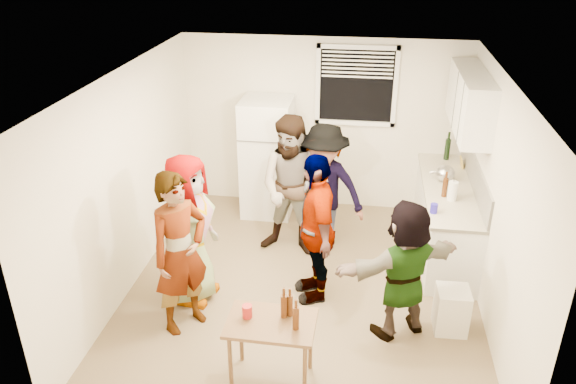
% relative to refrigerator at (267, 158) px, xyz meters
% --- Properties ---
extents(room, '(4.00, 4.50, 2.50)m').
position_rel_refrigerator_xyz_m(room, '(0.75, -1.88, -0.85)').
color(room, white).
rests_on(room, ground).
extents(window, '(1.12, 0.10, 1.06)m').
position_rel_refrigerator_xyz_m(window, '(1.20, 0.33, 1.00)').
color(window, white).
rests_on(window, room).
extents(refrigerator, '(0.70, 0.70, 1.70)m').
position_rel_refrigerator_xyz_m(refrigerator, '(0.00, 0.00, 0.00)').
color(refrigerator, white).
rests_on(refrigerator, ground).
extents(counter_lower, '(0.60, 2.20, 0.86)m').
position_rel_refrigerator_xyz_m(counter_lower, '(2.45, -0.73, -0.42)').
color(counter_lower, white).
rests_on(counter_lower, ground).
extents(countertop, '(0.64, 2.22, 0.04)m').
position_rel_refrigerator_xyz_m(countertop, '(2.45, -0.73, 0.03)').
color(countertop, beige).
rests_on(countertop, counter_lower).
extents(backsplash, '(0.03, 2.20, 0.36)m').
position_rel_refrigerator_xyz_m(backsplash, '(2.74, -0.73, 0.23)').
color(backsplash, '#ADA89E').
rests_on(backsplash, countertop).
extents(upper_cabinets, '(0.34, 1.60, 0.70)m').
position_rel_refrigerator_xyz_m(upper_cabinets, '(2.58, -0.53, 1.10)').
color(upper_cabinets, white).
rests_on(upper_cabinets, room).
extents(kettle, '(0.30, 0.27, 0.22)m').
position_rel_refrigerator_xyz_m(kettle, '(2.40, -0.56, 0.05)').
color(kettle, silver).
rests_on(kettle, countertop).
extents(paper_towel, '(0.11, 0.11, 0.24)m').
position_rel_refrigerator_xyz_m(paper_towel, '(2.43, -1.11, 0.05)').
color(paper_towel, white).
rests_on(paper_towel, countertop).
extents(wine_bottle, '(0.07, 0.07, 0.29)m').
position_rel_refrigerator_xyz_m(wine_bottle, '(2.50, 0.18, 0.05)').
color(wine_bottle, black).
rests_on(wine_bottle, countertop).
extents(beer_bottle_counter, '(0.06, 0.06, 0.24)m').
position_rel_refrigerator_xyz_m(beer_bottle_counter, '(2.35, -1.02, 0.05)').
color(beer_bottle_counter, '#47230C').
rests_on(beer_bottle_counter, countertop).
extents(blue_cup, '(0.08, 0.08, 0.11)m').
position_rel_refrigerator_xyz_m(blue_cup, '(2.19, -1.47, 0.05)').
color(blue_cup, '#271DAF').
rests_on(blue_cup, countertop).
extents(picture_frame, '(0.02, 0.16, 0.14)m').
position_rel_refrigerator_xyz_m(picture_frame, '(2.67, -0.07, 0.12)').
color(picture_frame, gold).
rests_on(picture_frame, countertop).
extents(trash_bin, '(0.34, 0.34, 0.49)m').
position_rel_refrigerator_xyz_m(trash_bin, '(2.37, -2.38, -0.60)').
color(trash_bin, silver).
rests_on(trash_bin, ground).
extents(serving_table, '(0.80, 0.54, 0.67)m').
position_rel_refrigerator_xyz_m(serving_table, '(0.64, -3.36, -0.85)').
color(serving_table, brown).
rests_on(serving_table, ground).
extents(beer_bottle_table, '(0.06, 0.06, 0.21)m').
position_rel_refrigerator_xyz_m(beer_bottle_table, '(0.79, -3.25, -0.18)').
color(beer_bottle_table, '#47230C').
rests_on(beer_bottle_table, serving_table).
extents(red_cup, '(0.09, 0.09, 0.12)m').
position_rel_refrigerator_xyz_m(red_cup, '(0.42, -3.33, -0.18)').
color(red_cup, '#AB1F1C').
rests_on(red_cup, serving_table).
extents(guest_grey, '(1.86, 1.15, 0.55)m').
position_rel_refrigerator_xyz_m(guest_grey, '(-0.46, -2.21, -0.85)').
color(guest_grey, gray).
rests_on(guest_grey, ground).
extents(guest_stripe, '(1.80, 1.57, 0.42)m').
position_rel_refrigerator_xyz_m(guest_stripe, '(-0.40, -2.70, -0.85)').
color(guest_stripe, '#141933').
rests_on(guest_stripe, ground).
extents(guest_back_left, '(1.12, 1.93, 0.69)m').
position_rel_refrigerator_xyz_m(guest_back_left, '(0.53, -1.07, -0.85)').
color(guest_back_left, brown).
rests_on(guest_back_left, ground).
extents(guest_back_right, '(1.52, 1.93, 0.63)m').
position_rel_refrigerator_xyz_m(guest_back_right, '(0.89, -0.90, -0.85)').
color(guest_back_right, '#46464C').
rests_on(guest_back_right, ground).
extents(guest_black, '(1.97, 1.49, 0.43)m').
position_rel_refrigerator_xyz_m(guest_black, '(0.90, -1.97, -0.85)').
color(guest_black, black).
rests_on(guest_black, ground).
extents(guest_orange, '(1.97, 2.01, 0.45)m').
position_rel_refrigerator_xyz_m(guest_orange, '(1.84, -2.48, -0.85)').
color(guest_orange, '#D4644A').
rests_on(guest_orange, ground).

